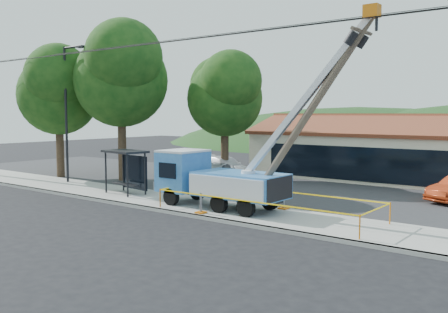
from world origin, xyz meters
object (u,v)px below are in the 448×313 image
object	(u,v)px
leaning_pole	(310,112)
car_white	(224,179)
bus_shelter	(128,162)
utility_truck	(217,177)
car_silver	(215,187)

from	to	relation	value
leaning_pole	car_white	size ratio (longest dim) A/B	1.64
leaning_pole	bus_shelter	world-z (taller)	leaning_pole
utility_truck	leaning_pole	xyz separation A→B (m)	(4.90, 0.04, 3.15)
leaning_pole	car_silver	distance (m)	12.20
leaning_pole	bus_shelter	xyz separation A→B (m)	(-11.53, 0.12, -2.82)
utility_truck	car_silver	size ratio (longest dim) A/B	2.49
car_silver	car_white	world-z (taller)	car_silver
bus_shelter	car_silver	size ratio (longest dim) A/B	0.61
utility_truck	bus_shelter	distance (m)	6.64
leaning_pole	utility_truck	bearing A→B (deg)	-179.57
leaning_pole	car_white	world-z (taller)	leaning_pole
leaning_pole	car_white	xyz separation A→B (m)	(-11.55, 9.09, -4.77)
car_silver	leaning_pole	bearing A→B (deg)	-49.51
utility_truck	leaning_pole	distance (m)	5.83
utility_truck	car_silver	distance (m)	7.63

